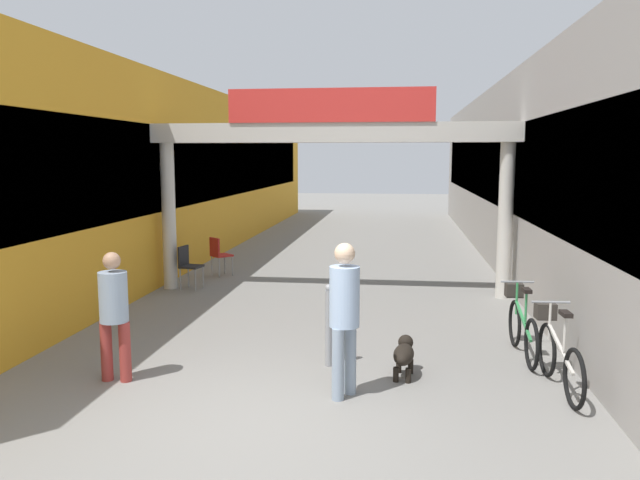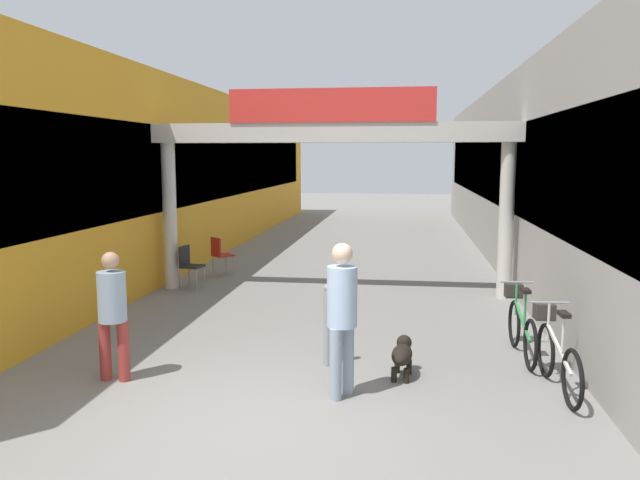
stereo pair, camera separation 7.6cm
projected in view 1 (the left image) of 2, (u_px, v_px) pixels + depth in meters
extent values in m
plane|color=gray|center=(263.00, 424.00, 6.38)|extent=(80.00, 80.00, 0.00)
cube|color=gold|center=(170.00, 174.00, 17.54)|extent=(3.00, 26.00, 4.48)
cube|color=black|center=(221.00, 166.00, 17.32)|extent=(0.04, 23.40, 1.79)
cube|color=#9E9993|center=(546.00, 175.00, 16.24)|extent=(3.00, 26.00, 4.48)
cube|color=black|center=(488.00, 166.00, 16.40)|extent=(0.04, 23.40, 1.79)
cylinder|color=beige|center=(169.00, 217.00, 12.75)|extent=(0.28, 0.28, 2.99)
cylinder|color=beige|center=(505.00, 221.00, 11.90)|extent=(0.28, 0.28, 2.99)
cube|color=beige|center=(331.00, 133.00, 12.10)|extent=(7.40, 0.44, 0.38)
cube|color=red|center=(330.00, 105.00, 11.84)|extent=(3.96, 0.10, 0.64)
cylinder|color=#8C9EB2|center=(338.00, 364.00, 6.96)|extent=(0.19, 0.19, 0.83)
cylinder|color=#8C9EB2|center=(350.00, 359.00, 7.15)|extent=(0.19, 0.19, 0.83)
cylinder|color=#A5BFE0|center=(344.00, 296.00, 6.96)|extent=(0.46, 0.46, 0.68)
sphere|color=beige|center=(345.00, 253.00, 6.89)|extent=(0.32, 0.32, 0.23)
cylinder|color=#99332D|center=(125.00, 352.00, 7.55)|extent=(0.14, 0.14, 0.74)
cylinder|color=#99332D|center=(106.00, 351.00, 7.58)|extent=(0.14, 0.14, 0.74)
cylinder|color=#8C9EB2|center=(113.00, 297.00, 7.47)|extent=(0.35, 0.35, 0.61)
sphere|color=tan|center=(112.00, 261.00, 7.42)|extent=(0.21, 0.21, 0.21)
ellipsoid|color=black|center=(404.00, 354.00, 7.68)|extent=(0.30, 0.59, 0.23)
sphere|color=black|center=(406.00, 342.00, 7.92)|extent=(0.21, 0.21, 0.19)
sphere|color=white|center=(405.00, 351.00, 7.85)|extent=(0.15, 0.15, 0.14)
cylinder|color=black|center=(399.00, 365.00, 7.89)|extent=(0.08, 0.08, 0.18)
cylinder|color=black|center=(411.00, 366.00, 7.86)|extent=(0.08, 0.08, 0.18)
cylinder|color=black|center=(396.00, 375.00, 7.56)|extent=(0.08, 0.08, 0.18)
cylinder|color=black|center=(408.00, 376.00, 7.53)|extent=(0.08, 0.08, 0.18)
torus|color=black|center=(547.00, 350.00, 7.74)|extent=(0.09, 0.67, 0.67)
torus|color=black|center=(574.00, 379.00, 6.73)|extent=(0.09, 0.67, 0.67)
cube|color=beige|center=(560.00, 348.00, 7.21)|extent=(0.09, 0.94, 0.34)
cylinder|color=beige|center=(565.00, 333.00, 7.07)|extent=(0.03, 0.03, 0.42)
cube|color=black|center=(566.00, 314.00, 7.04)|extent=(0.11, 0.23, 0.05)
cylinder|color=beige|center=(550.00, 321.00, 7.63)|extent=(0.03, 0.03, 0.46)
cylinder|color=gray|center=(551.00, 302.00, 7.60)|extent=(0.46, 0.06, 0.03)
cube|color=#332D28|center=(545.00, 311.00, 7.82)|extent=(0.25, 0.21, 0.20)
torus|color=black|center=(515.00, 323.00, 8.97)|extent=(0.07, 0.67, 0.67)
torus|color=black|center=(532.00, 344.00, 7.96)|extent=(0.07, 0.67, 0.67)
cube|color=#338C4C|center=(523.00, 320.00, 8.44)|extent=(0.07, 0.94, 0.34)
cylinder|color=#338C4C|center=(526.00, 307.00, 8.29)|extent=(0.03, 0.03, 0.42)
cube|color=black|center=(527.00, 290.00, 8.26)|extent=(0.11, 0.22, 0.05)
cylinder|color=#338C4C|center=(517.00, 298.00, 8.86)|extent=(0.03, 0.03, 0.46)
cylinder|color=gray|center=(517.00, 282.00, 8.83)|extent=(0.46, 0.04, 0.03)
cube|color=#332D28|center=(514.00, 290.00, 9.05)|extent=(0.25, 0.21, 0.20)
cylinder|color=gray|center=(329.00, 328.00, 8.09)|extent=(0.10, 0.10, 1.01)
sphere|color=gray|center=(329.00, 288.00, 8.02)|extent=(0.10, 0.10, 0.10)
cylinder|color=gray|center=(203.00, 277.00, 12.96)|extent=(0.03, 0.03, 0.45)
cylinder|color=gray|center=(195.00, 280.00, 12.64)|extent=(0.03, 0.03, 0.45)
cylinder|color=gray|center=(188.00, 276.00, 13.06)|extent=(0.03, 0.03, 0.45)
cylinder|color=gray|center=(180.00, 279.00, 12.73)|extent=(0.03, 0.03, 0.45)
cube|color=black|center=(191.00, 267.00, 12.81)|extent=(0.46, 0.46, 0.04)
cube|color=black|center=(183.00, 256.00, 12.83)|extent=(0.10, 0.40, 0.40)
cylinder|color=gray|center=(225.00, 264.00, 14.53)|extent=(0.04, 0.04, 0.45)
cylinder|color=gray|center=(232.00, 266.00, 14.27)|extent=(0.04, 0.04, 0.45)
cylinder|color=gray|center=(212.00, 266.00, 14.32)|extent=(0.04, 0.04, 0.45)
cylinder|color=gray|center=(219.00, 268.00, 14.06)|extent=(0.04, 0.04, 0.45)
cube|color=#B2231E|center=(222.00, 255.00, 14.26)|extent=(0.57, 0.57, 0.04)
cube|color=#B2231E|center=(215.00, 247.00, 14.12)|extent=(0.32, 0.30, 0.40)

